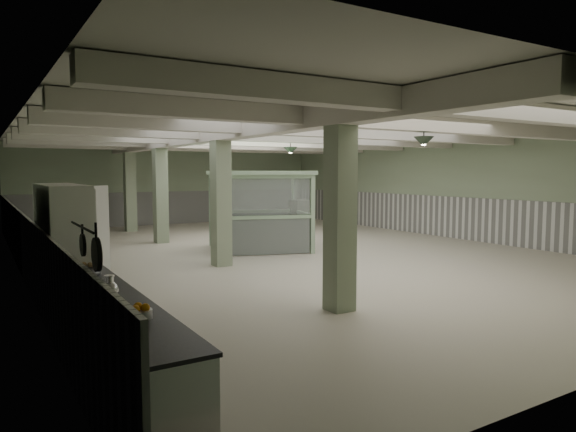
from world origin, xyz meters
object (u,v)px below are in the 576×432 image
prep_counter (110,337)px  walkin_cooler (64,251)px  filing_cabinet (299,222)px  guard_booth (259,196)px

prep_counter → walkin_cooler: 2.95m
walkin_cooler → filing_cabinet: bearing=33.8°
walkin_cooler → filing_cabinet: (7.98, 5.33, -0.36)m
guard_booth → filing_cabinet: bearing=31.7°
prep_counter → walkin_cooler: (-0.08, 2.88, 0.64)m
prep_counter → filing_cabinet: (7.89, 8.21, 0.27)m
walkin_cooler → guard_booth: bearing=38.2°
prep_counter → filing_cabinet: bearing=46.1°
walkin_cooler → guard_booth: 7.98m
prep_counter → guard_booth: guard_booth is taller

